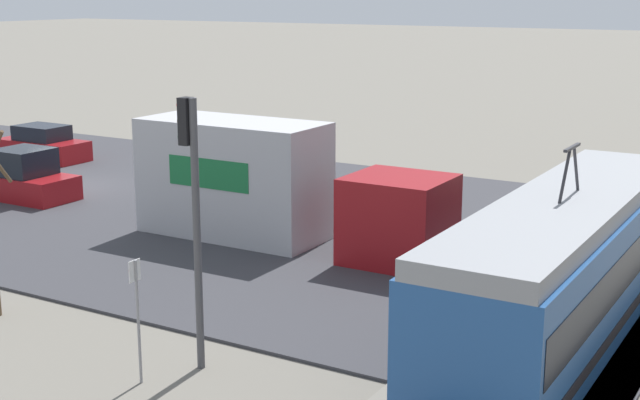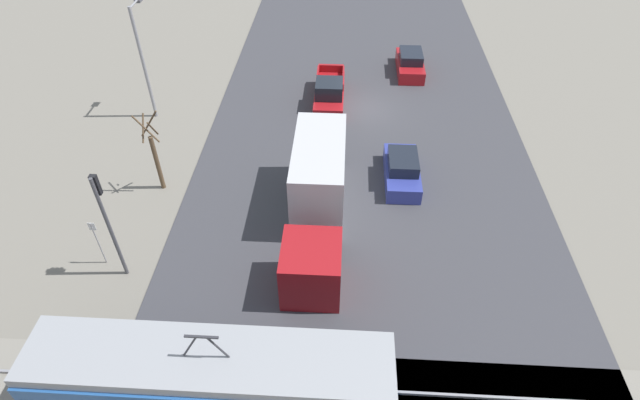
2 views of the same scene
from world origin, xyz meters
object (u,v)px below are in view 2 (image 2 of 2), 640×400
at_px(light_rail_tram, 214,381).
at_px(sedan_car_0, 410,64).
at_px(pickup_truck, 329,93).
at_px(no_parking_sign, 97,239).
at_px(sedan_car_1, 402,170).
at_px(street_tree, 155,156).
at_px(box_truck, 317,195).
at_px(street_lamp_near_crossing, 143,55).
at_px(traffic_light_pole, 106,215).

xyz_separation_m(light_rail_tram, sedan_car_0, (-9.06, -26.70, -0.89)).
relative_size(pickup_truck, no_parking_sign, 2.12).
bearing_deg(sedan_car_1, no_parking_sign, 25.90).
bearing_deg(street_tree, sedan_car_0, -135.60).
relative_size(light_rail_tram, sedan_car_0, 2.81).
distance_m(pickup_truck, no_parking_sign, 18.26).
relative_size(box_truck, street_lamp_near_crossing, 1.40).
height_order(light_rail_tram, pickup_truck, light_rail_tram).
bearing_deg(street_lamp_near_crossing, sedan_car_0, -158.33).
bearing_deg(sedan_car_1, pickup_truck, -61.81).
bearing_deg(pickup_truck, street_lamp_near_crossing, 10.18).
relative_size(sedan_car_0, sedan_car_1, 1.02).
bearing_deg(pickup_truck, sedan_car_0, -140.53).
relative_size(traffic_light_pole, street_tree, 1.18).
height_order(street_lamp_near_crossing, no_parking_sign, street_lamp_near_crossing).
xyz_separation_m(light_rail_tram, street_lamp_near_crossing, (8.39, -19.77, 2.64)).
distance_m(box_truck, traffic_light_pole, 9.72).
bearing_deg(no_parking_sign, street_lamp_near_crossing, -83.31).
bearing_deg(sedan_car_0, box_truck, 70.19).
height_order(box_truck, pickup_truck, box_truck).
relative_size(pickup_truck, street_tree, 1.14).
bearing_deg(street_tree, traffic_light_pole, 90.93).
relative_size(sedan_car_0, traffic_light_pole, 0.78).
relative_size(box_truck, sedan_car_0, 2.31).
xyz_separation_m(sedan_car_0, street_tree, (14.79, 14.49, 1.46)).
distance_m(light_rail_tram, sedan_car_0, 28.21).
height_order(sedan_car_0, traffic_light_pole, traffic_light_pole).
distance_m(pickup_truck, traffic_light_pole, 18.28).
distance_m(sedan_car_1, street_lamp_near_crossing, 17.49).
bearing_deg(light_rail_tram, traffic_light_pole, -47.16).
bearing_deg(traffic_light_pole, pickup_truck, -119.13).
relative_size(traffic_light_pole, street_lamp_near_crossing, 0.78).
bearing_deg(sedan_car_1, sedan_car_0, -96.43).
height_order(box_truck, no_parking_sign, box_truck).
xyz_separation_m(street_lamp_near_crossing, no_parking_sign, (-1.55, 13.18, -2.71)).
bearing_deg(sedan_car_0, traffic_light_pole, 54.55).
distance_m(sedan_car_0, street_lamp_near_crossing, 19.11).
relative_size(sedan_car_1, street_tree, 0.90).
bearing_deg(street_tree, sedan_car_1, -174.10).
height_order(light_rail_tram, sedan_car_1, light_rail_tram).
bearing_deg(sedan_car_0, street_tree, 44.40).
relative_size(street_tree, street_lamp_near_crossing, 0.66).
distance_m(light_rail_tram, no_parking_sign, 9.50).
xyz_separation_m(light_rail_tram, street_tree, (5.73, -12.22, 0.56)).
relative_size(street_lamp_near_crossing, no_parking_sign, 2.83).
xyz_separation_m(pickup_truck, sedan_car_1, (-4.42, 8.25, -0.06)).
relative_size(light_rail_tram, street_tree, 2.58).
xyz_separation_m(street_tree, street_lamp_near_crossing, (2.66, -7.55, 2.08)).
relative_size(sedan_car_0, street_lamp_near_crossing, 0.60).
bearing_deg(traffic_light_pole, street_lamp_near_crossing, -78.61).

